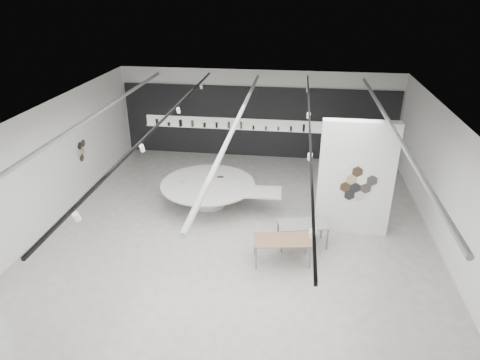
# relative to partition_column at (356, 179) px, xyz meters

# --- Properties ---
(room) EXTENTS (12.02, 14.02, 3.82)m
(room) POSITION_rel_partition_column_xyz_m (-3.59, -1.00, 0.27)
(room) COLOR #B1ADA7
(room) RESTS_ON ground
(back_wall_display) EXTENTS (11.80, 0.27, 3.10)m
(back_wall_display) POSITION_rel_partition_column_xyz_m (-3.58, 5.94, -0.26)
(back_wall_display) COLOR black
(back_wall_display) RESTS_ON ground
(partition_column) EXTENTS (2.20, 0.38, 3.60)m
(partition_column) POSITION_rel_partition_column_xyz_m (0.00, 0.00, 0.00)
(partition_column) COLOR white
(partition_column) RESTS_ON ground
(display_island) EXTENTS (4.26, 3.38, 0.84)m
(display_island) POSITION_rel_partition_column_xyz_m (-4.69, 1.09, -1.26)
(display_island) COLOR white
(display_island) RESTS_ON ground
(sample_table_wood) EXTENTS (1.65, 1.00, 0.72)m
(sample_table_wood) POSITION_rel_partition_column_xyz_m (-2.05, -1.93, -1.13)
(sample_table_wood) COLOR #846144
(sample_table_wood) RESTS_ON ground
(sample_table_stone) EXTENTS (1.55, 1.02, 0.73)m
(sample_table_stone) POSITION_rel_partition_column_xyz_m (-1.49, -1.02, -1.13)
(sample_table_stone) COLOR gray
(sample_table_stone) RESTS_ON ground
(kitchen_counter) EXTENTS (1.76, 0.72, 1.37)m
(kitchen_counter) POSITION_rel_partition_column_xyz_m (0.11, 5.55, -1.30)
(kitchen_counter) COLOR white
(kitchen_counter) RESTS_ON ground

